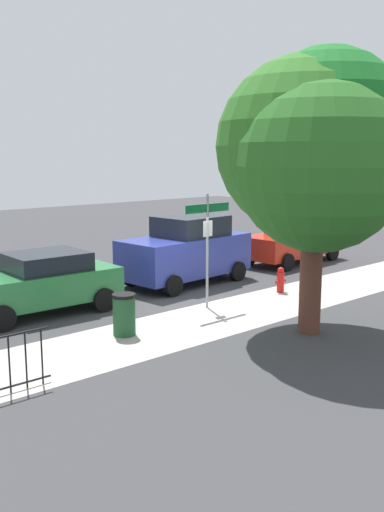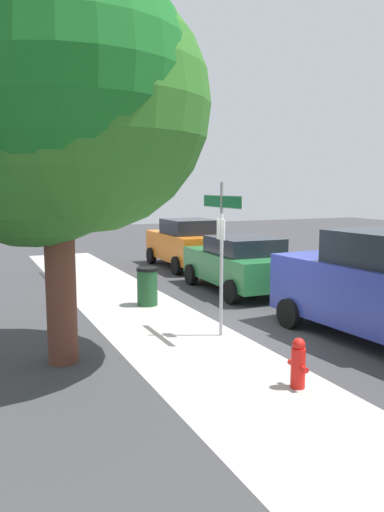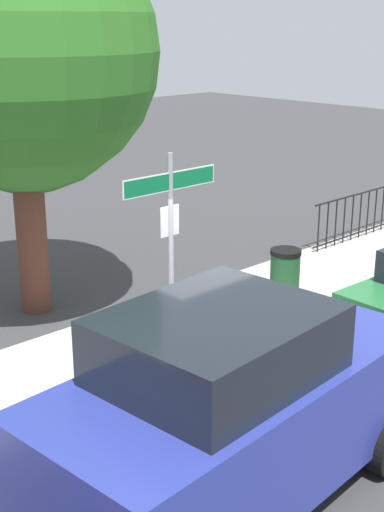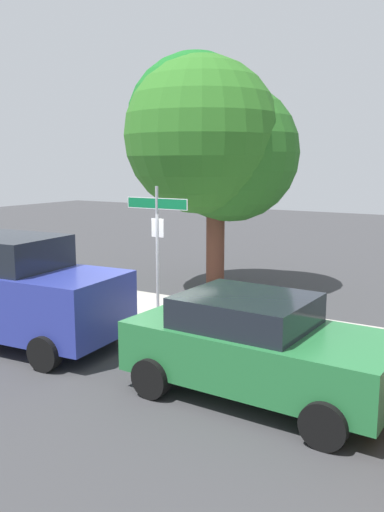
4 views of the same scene
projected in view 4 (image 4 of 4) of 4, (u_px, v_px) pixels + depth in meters
ground_plane at (146, 325)px, 12.24m from camera, size 60.00×60.00×0.00m
sidewalk_strip at (251, 324)px, 12.32m from camera, size 24.00×2.60×0.00m
street_sign at (157, 229)px, 12.19m from camera, size 1.61×0.07×3.12m
shade_tree at (209, 138)px, 14.68m from camera, size 4.63×4.74×6.59m
car_blue at (17, 291)px, 10.92m from camera, size 4.52×2.41×2.18m
car_green at (257, 346)px, 8.41m from camera, size 4.17×2.26×1.60m
fire_hydrant at (72, 289)px, 14.13m from camera, size 0.42×0.22×0.78m
trash_bin at (294, 315)px, 11.31m from camera, size 0.55×0.55×0.98m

